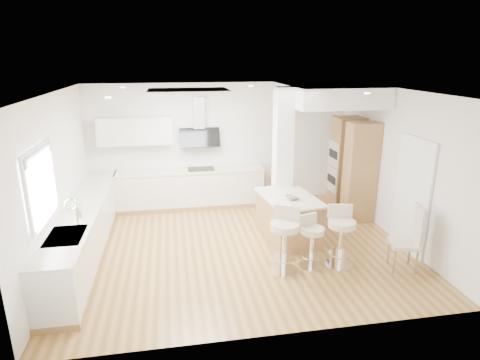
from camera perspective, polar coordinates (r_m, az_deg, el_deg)
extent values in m
plane|color=#AA7D3F|center=(7.49, -0.12, -9.43)|extent=(6.00, 6.00, 0.00)
cube|color=white|center=(7.49, -0.12, -9.43)|extent=(6.00, 5.00, 0.02)
cube|color=white|center=(9.38, -2.73, 5.13)|extent=(6.00, 0.04, 2.80)
cube|color=white|center=(7.13, -24.62, -0.33)|extent=(0.04, 5.00, 2.80)
cube|color=white|center=(8.03, 21.49, 1.88)|extent=(0.04, 5.00, 2.80)
cube|color=white|center=(7.23, -7.38, 12.45)|extent=(1.40, 0.95, 0.05)
cube|color=silver|center=(7.23, -7.37, 12.33)|extent=(1.25, 0.80, 0.03)
cylinder|color=beige|center=(8.16, -16.35, 12.51)|extent=(0.10, 0.10, 0.02)
cylinder|color=beige|center=(6.19, -18.23, 11.07)|extent=(0.10, 0.10, 0.02)
cylinder|color=beige|center=(8.28, 1.56, 13.23)|extent=(0.10, 0.10, 0.02)
cylinder|color=beige|center=(8.24, 12.82, 12.81)|extent=(0.10, 0.10, 0.02)
cylinder|color=beige|center=(6.88, 17.63, 11.66)|extent=(0.10, 0.10, 0.02)
cube|color=white|center=(6.22, -26.50, -0.57)|extent=(0.03, 1.15, 0.95)
cube|color=white|center=(6.10, -27.04, 3.96)|extent=(0.04, 1.28, 0.06)
cube|color=white|center=(6.38, -25.82, -4.90)|extent=(0.04, 1.28, 0.06)
cube|color=white|center=(5.66, -28.05, -2.42)|extent=(0.04, 0.06, 0.95)
cube|color=white|center=(6.78, -25.05, 0.98)|extent=(0.04, 0.06, 0.95)
cube|color=#989A9F|center=(6.11, -26.81, 3.28)|extent=(0.03, 1.18, 0.14)
cube|color=#4B433B|center=(7.65, 23.34, -2.20)|extent=(0.02, 0.90, 2.00)
cube|color=white|center=(7.64, 23.25, -2.21)|extent=(0.05, 1.00, 2.10)
cube|color=#A47A46|center=(7.76, -20.77, -9.21)|extent=(0.60, 4.50, 0.10)
cube|color=silver|center=(7.59, -21.12, -6.30)|extent=(0.60, 4.50, 0.76)
cube|color=beige|center=(7.45, -21.44, -3.46)|extent=(0.63, 4.50, 0.04)
cube|color=silver|center=(6.31, -23.56, -7.32)|extent=(0.50, 0.75, 0.02)
cube|color=silver|center=(6.17, -23.87, -8.42)|extent=(0.40, 0.34, 0.10)
cube|color=silver|center=(6.49, -23.16, -7.07)|extent=(0.40, 0.34, 0.10)
cylinder|color=white|center=(6.48, -22.15, -4.68)|extent=(0.02, 0.02, 0.36)
torus|color=white|center=(6.44, -22.93, -3.21)|extent=(0.18, 0.02, 0.18)
imported|color=#528F49|center=(6.82, -22.13, -3.74)|extent=(0.17, 0.12, 0.33)
cube|color=#A47A46|center=(9.41, -6.93, -3.51)|extent=(3.30, 0.60, 0.10)
cube|color=silver|center=(9.26, -7.02, -1.03)|extent=(3.30, 0.60, 0.76)
cube|color=beige|center=(9.15, -7.11, 1.35)|extent=(3.33, 0.63, 0.04)
cube|color=black|center=(9.16, -5.56, 1.58)|extent=(0.60, 0.40, 0.01)
cube|color=silver|center=(9.10, -14.67, 6.79)|extent=(1.60, 0.34, 0.60)
cube|color=silver|center=(9.10, -5.89, 9.49)|extent=(0.25, 0.18, 0.70)
cube|color=black|center=(9.11, -5.74, 6.00)|extent=(0.90, 0.26, 0.44)
cube|color=white|center=(8.10, 6.07, 3.12)|extent=(0.35, 0.35, 2.80)
cube|color=white|center=(8.66, 12.34, 11.80)|extent=(1.78, 2.20, 0.40)
cube|color=#A47A46|center=(9.24, 14.84, 2.17)|extent=(0.62, 0.62, 2.10)
cube|color=#A47A46|center=(8.64, 16.74, 0.97)|extent=(0.62, 0.40, 2.10)
cube|color=silver|center=(9.06, 13.18, 3.62)|extent=(0.02, 0.55, 0.55)
cube|color=silver|center=(9.21, 12.93, 0.11)|extent=(0.02, 0.55, 0.55)
cube|color=black|center=(9.06, 13.12, 3.62)|extent=(0.01, 0.45, 0.18)
cube|color=black|center=(9.21, 12.88, 0.11)|extent=(0.01, 0.45, 0.18)
cube|color=#A47A46|center=(7.70, 6.86, -5.47)|extent=(1.01, 1.42, 0.81)
cube|color=beige|center=(7.54, 6.98, -2.48)|extent=(1.09, 1.50, 0.04)
imported|color=gray|center=(7.41, 7.43, -2.48)|extent=(0.27, 0.27, 0.06)
sphere|color=orange|center=(7.42, 7.70, -2.42)|extent=(0.07, 0.07, 0.07)
sphere|color=orange|center=(7.41, 7.10, -2.44)|extent=(0.07, 0.07, 0.07)
sphere|color=olive|center=(7.37, 7.55, -2.55)|extent=(0.07, 0.07, 0.07)
cylinder|color=white|center=(6.74, 6.20, -12.63)|extent=(0.64, 0.64, 0.03)
cylinder|color=white|center=(6.56, 6.30, -9.83)|extent=(0.10, 0.10, 0.72)
cylinder|color=white|center=(6.63, 6.26, -10.94)|extent=(0.50, 0.50, 0.02)
cylinder|color=beige|center=(6.39, 6.42, -6.57)|extent=(0.61, 0.61, 0.11)
cube|color=beige|center=(6.48, 6.71, -4.62)|extent=(0.40, 0.23, 0.24)
cylinder|color=white|center=(6.93, 9.99, -11.93)|extent=(0.50, 0.50, 0.03)
cylinder|color=white|center=(6.79, 10.12, -9.68)|extent=(0.08, 0.08, 0.59)
cylinder|color=white|center=(6.84, 10.07, -10.56)|extent=(0.39, 0.39, 0.01)
cylinder|color=beige|center=(6.64, 10.28, -7.08)|extent=(0.48, 0.48, 0.09)
cube|color=beige|center=(6.69, 9.58, -5.57)|extent=(0.34, 0.15, 0.20)
cylinder|color=white|center=(7.05, 13.84, -11.64)|extent=(0.54, 0.54, 0.03)
cylinder|color=white|center=(6.89, 14.05, -9.06)|extent=(0.09, 0.09, 0.69)
cylinder|color=white|center=(6.95, 13.97, -10.07)|extent=(0.41, 0.41, 0.02)
cylinder|color=beige|center=(6.73, 14.29, -6.07)|extent=(0.51, 0.51, 0.11)
cube|color=beige|center=(6.82, 14.05, -4.30)|extent=(0.40, 0.12, 0.23)
cube|color=beige|center=(7.09, 22.27, -8.41)|extent=(0.52, 0.52, 0.06)
cube|color=beige|center=(7.02, 24.05, -6.05)|extent=(0.15, 0.40, 0.69)
cylinder|color=#A47A46|center=(6.99, 21.09, -10.80)|extent=(0.04, 0.04, 0.42)
cylinder|color=#A47A46|center=(7.28, 20.36, -9.56)|extent=(0.04, 0.04, 0.42)
cylinder|color=#A47A46|center=(7.10, 23.80, -10.71)|extent=(0.04, 0.04, 0.42)
cylinder|color=#A47A46|center=(7.38, 22.96, -9.49)|extent=(0.04, 0.04, 0.42)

